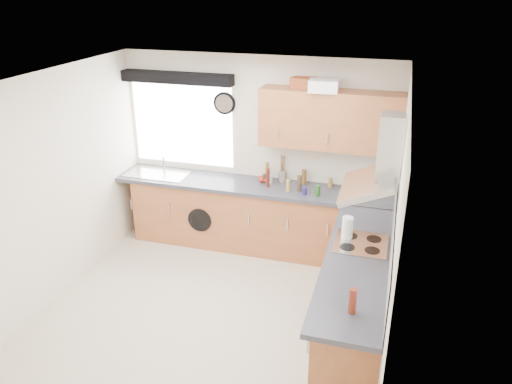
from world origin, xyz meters
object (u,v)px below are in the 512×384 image
(upper_cabinets, at_px, (331,120))
(oven, at_px, (357,285))
(washing_machine, at_px, (208,210))
(extractor_hood, at_px, (379,164))

(upper_cabinets, bearing_deg, oven, -67.46)
(upper_cabinets, xyz_separation_m, washing_machine, (-1.57, -0.10, -1.36))
(oven, xyz_separation_m, washing_machine, (-2.12, 1.22, 0.02))
(oven, bearing_deg, upper_cabinets, 112.54)
(oven, height_order, washing_machine, washing_machine)
(oven, xyz_separation_m, extractor_hood, (0.10, -0.00, 1.34))
(upper_cabinets, height_order, washing_machine, upper_cabinets)
(oven, distance_m, extractor_hood, 1.35)
(washing_machine, bearing_deg, oven, -28.54)
(oven, height_order, upper_cabinets, upper_cabinets)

